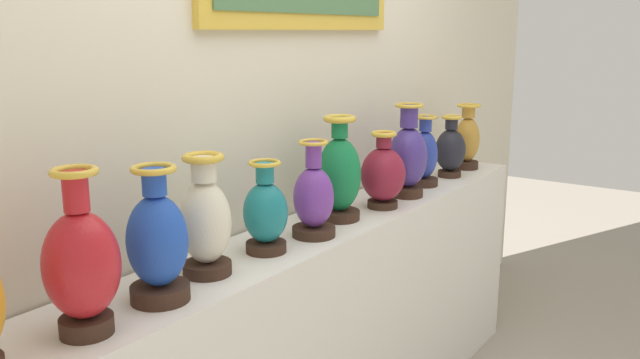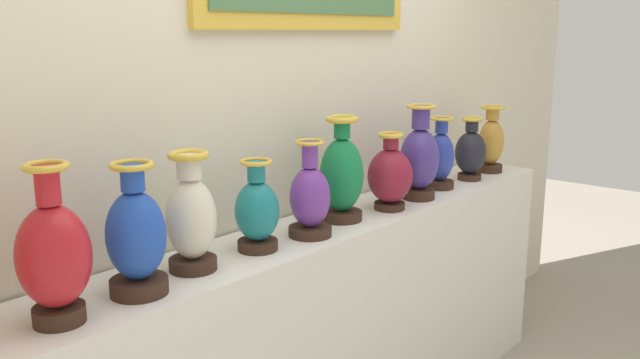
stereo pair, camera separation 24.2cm
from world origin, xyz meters
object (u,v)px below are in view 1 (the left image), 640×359
vase_emerald (339,175)px  vase_ivory (206,222)px  vase_cobalt (424,156)px  vase_onyx (450,150)px  vase_violet (314,199)px  vase_crimson (82,265)px  vase_burgundy (383,174)px  vase_indigo (408,157)px  vase_teal (266,213)px  vase_ochre (467,140)px  vase_sapphire (158,244)px

vase_emerald → vase_ivory: bearing=179.9°
vase_cobalt → vase_onyx: vase_cobalt is taller
vase_ivory → vase_violet: size_ratio=1.07×
vase_crimson → vase_burgundy: size_ratio=1.29×
vase_crimson → vase_indigo: size_ratio=1.00×
vase_teal → vase_ochre: size_ratio=0.89×
vase_crimson → vase_teal: bearing=2.5°
vase_teal → vase_cobalt: bearing=0.0°
vase_crimson → vase_ivory: (0.45, 0.05, -0.01)m
vase_onyx → vase_cobalt: bearing=175.5°
vase_sapphire → vase_ochre: 2.12m
vase_crimson → vase_violet: (0.94, 0.00, -0.04)m
vase_emerald → vase_cobalt: size_ratio=1.22×
vase_crimson → vase_ochre: (2.36, 0.02, -0.02)m
vase_ivory → vase_indigo: bearing=-2.3°
vase_violet → vase_emerald: vase_emerald is taller
vase_indigo → vase_onyx: size_ratio=1.33×
vase_burgundy → vase_indigo: bearing=1.2°
vase_crimson → vase_sapphire: vase_crimson is taller
vase_ivory → vase_onyx: vase_ivory is taller
vase_ivory → vase_cobalt: vase_ivory is taller
vase_ivory → vase_emerald: bearing=-0.1°
vase_onyx → vase_ochre: 0.23m
vase_indigo → vase_ochre: vase_indigo is taller
vase_sapphire → vase_emerald: bearing=2.2°
vase_onyx → vase_emerald: bearing=178.0°
vase_crimson → vase_indigo: same height
vase_crimson → vase_emerald: (1.17, 0.04, 0.00)m
vase_violet → vase_indigo: bearing=-0.2°
vase_onyx → vase_indigo: bearing=-178.5°
vase_onyx → vase_teal: bearing=179.2°
vase_sapphire → vase_ivory: bearing=9.6°
vase_crimson → vase_emerald: bearing=2.2°
vase_ivory → vase_emerald: (0.72, -0.00, 0.01)m
vase_onyx → vase_violet: bearing=-179.5°
vase_emerald → vase_indigo: bearing=-5.5°
vase_emerald → vase_onyx: 0.96m
vase_emerald → vase_onyx: vase_emerald is taller
vase_indigo → vase_ochre: bearing=1.8°
vase_sapphire → vase_ivory: vase_sapphire is taller
vase_ivory → vase_onyx: size_ratio=1.19×
vase_emerald → vase_burgundy: (0.25, -0.05, -0.03)m
vase_cobalt → vase_onyx: (0.25, -0.02, -0.01)m
vase_emerald → vase_burgundy: size_ratio=1.27×
vase_burgundy → vase_ochre: 0.94m
vase_ochre → vase_onyx: bearing=-177.5°
vase_crimson → vase_indigo: 1.65m
vase_indigo → vase_violet: bearing=179.8°
vase_crimson → vase_indigo: bearing=-0.1°
vase_violet → vase_onyx: (1.19, 0.01, 0.00)m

